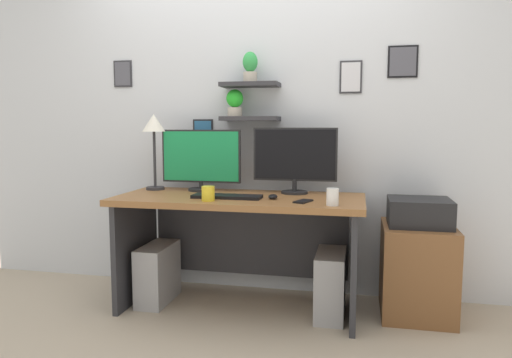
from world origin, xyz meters
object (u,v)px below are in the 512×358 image
Objects in this scene: desk at (241,227)px; printer at (419,212)px; computer_mouse at (273,197)px; drawer_cabinet at (417,270)px; monitor_right at (295,158)px; desk_lamp at (154,130)px; pen_cup at (333,197)px; keyboard at (227,196)px; cell_phone at (303,201)px; computer_tower_left at (158,273)px; coffee_mug at (208,194)px; monitor_left at (201,159)px; computer_tower_right at (330,284)px.

desk is 1.14m from printer.
computer_mouse reaches higher than drawer_cabinet.
monitor_right is 1.05× the size of desk_lamp.
computer_mouse is at bearing -27.30° from desk.
printer reaches higher than drawer_cabinet.
monitor_right is at bearing 121.73° from pen_cup.
computer_mouse is 1.03m from desk_lamp.
keyboard is 0.49m from cell_phone.
monitor_right reaches higher than printer.
cell_phone is at bearing -74.64° from monitor_right.
drawer_cabinet is 1.45× the size of computer_tower_left.
printer is (1.27, 0.36, -0.13)m from coffee_mug.
monitor_left is 0.66m from monitor_right.
monitor_right is 0.56m from pen_cup.
monitor_left is 1.30× the size of keyboard.
pen_cup reaches higher than computer_mouse.
printer is at bearing -1.75° from desk_lamp.
desk reaches higher than computer_tower_left.
monitor_right is at bearing 70.84° from computer_mouse.
computer_tower_left is (-0.52, 0.08, -0.56)m from keyboard.
coffee_mug is 0.22× the size of computer_tower_left.
monitor_left is 1.22m from computer_tower_right.
coffee_mug reaches higher than drawer_cabinet.
cell_phone is at bearing -157.79° from printer.
monitor_left is 0.66m from computer_mouse.
printer is at bearing 0.00° from drawer_cabinet.
printer is (0.70, 0.29, -0.09)m from cell_phone.
drawer_cabinet is (1.13, 0.09, -0.25)m from desk.
monitor_left is 0.40m from desk_lamp.
computer_tower_right is at bearing 16.49° from coffee_mug.
coffee_mug reaches higher than printer.
computer_mouse reaches higher than keyboard.
monitor_right is at bearing 37.89° from keyboard.
computer_tower_right is at bearing 61.57° from cell_phone.
coffee_mug reaches higher than computer_tower_right.
monitor_left is 6.33× the size of coffee_mug.
monitor_right reaches higher than desk.
monitor_right is 1.07m from drawer_cabinet.
cell_phone is 0.76m from printer.
pen_cup is 0.26× the size of printer.
cell_phone is 0.20m from pen_cup.
drawer_cabinet is at bearing -1.75° from desk_lamp.
printer reaches higher than computer_tower_right.
desk and printer have the same top height.
drawer_cabinet is at bearing -5.56° from monitor_right.
pen_cup is at bearing -12.37° from keyboard.
computer_mouse is 0.99m from computer_tower_left.
computer_tower_left is (0.09, -0.20, -0.98)m from desk_lamp.
computer_tower_right is (-0.54, -0.14, -0.08)m from drawer_cabinet.
computer_tower_left is (-0.91, -0.22, -0.79)m from monitor_right.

